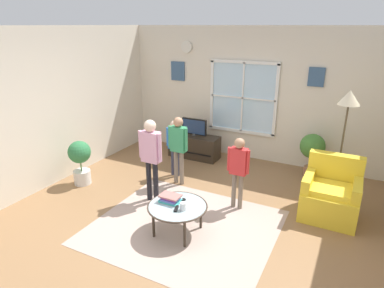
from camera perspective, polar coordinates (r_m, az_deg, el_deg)
ground_plane at (r=4.80m, az=-1.60°, el=-13.80°), size 5.88×6.31×0.02m
back_wall at (r=6.82m, az=10.14°, el=8.29°), size 5.28×0.17×2.64m
side_wall_left at (r=5.96m, az=-25.28°, el=5.03°), size 0.12×5.71×2.64m
area_rug at (r=4.75m, az=-1.31°, el=-13.98°), size 2.43×2.14×0.01m
tv_stand at (r=6.97m, az=0.39°, el=-0.39°), size 1.05×0.42×0.48m
television at (r=6.83m, az=0.39°, el=2.97°), size 0.54×0.08×0.36m
armchair at (r=5.25m, az=22.68°, el=-8.10°), size 0.76×0.74×0.87m
coffee_table at (r=4.45m, az=-2.51°, el=-10.79°), size 0.80×0.80×0.41m
book_stack at (r=4.51m, az=-3.73°, el=-9.30°), size 0.27×0.19×0.10m
cup at (r=4.31m, az=-1.55°, el=-10.64°), size 0.08×0.08×0.10m
remote_near_books at (r=4.35m, az=-2.71°, el=-11.02°), size 0.08×0.15×0.02m
remote_near_cup at (r=4.52m, az=-1.88°, el=-9.72°), size 0.08×0.15×0.02m
person_pink_shirt at (r=5.07m, az=-7.05°, el=-1.29°), size 0.40×0.18×1.33m
person_green_shirt at (r=5.62m, az=-2.34°, el=0.17°), size 0.36×0.17×1.21m
person_red_shirt at (r=4.92m, az=7.97°, el=-3.64°), size 0.34×0.15×1.12m
person_blue_shirt at (r=5.97m, az=-2.98°, el=0.39°), size 0.32×0.14×1.06m
potted_plant_by_window at (r=6.38m, az=19.93°, el=-0.70°), size 0.45×0.45×0.80m
potted_plant_corner at (r=6.04m, az=-18.63°, el=-2.43°), size 0.39×0.39×0.79m
floor_lamp at (r=5.54m, az=25.15°, el=5.48°), size 0.32×0.32×1.73m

